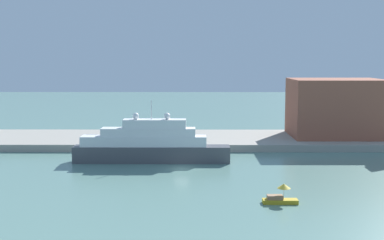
% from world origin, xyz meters
% --- Properties ---
extents(ground, '(400.00, 400.00, 0.00)m').
position_xyz_m(ground, '(0.00, 0.00, 0.00)').
color(ground, slate).
extents(quay_dock, '(110.00, 22.52, 1.50)m').
position_xyz_m(quay_dock, '(0.00, 27.26, 0.75)').
color(quay_dock, gray).
rests_on(quay_dock, ground).
extents(large_yacht, '(28.61, 3.67, 11.38)m').
position_xyz_m(large_yacht, '(-6.04, 6.01, 3.16)').
color(large_yacht, '#4C4C51').
rests_on(large_yacht, ground).
extents(small_motorboat, '(4.64, 1.75, 2.66)m').
position_xyz_m(small_motorboat, '(13.50, -21.10, 0.94)').
color(small_motorboat, '#B7991E').
rests_on(small_motorboat, ground).
extents(harbor_building, '(19.95, 15.32, 12.87)m').
position_xyz_m(harbor_building, '(33.84, 28.19, 7.93)').
color(harbor_building, '#93513D').
rests_on(harbor_building, quay_dock).
extents(parked_car, '(3.80, 1.82, 1.40)m').
position_xyz_m(parked_car, '(-19.51, 20.26, 2.09)').
color(parked_car, '#B21E1E').
rests_on(parked_car, quay_dock).
extents(person_figure, '(0.36, 0.36, 1.66)m').
position_xyz_m(person_figure, '(-14.64, 21.83, 2.26)').
color(person_figure, '#4C4C4C').
rests_on(person_figure, quay_dock).
extents(mooring_bollard, '(0.42, 0.42, 0.80)m').
position_xyz_m(mooring_bollard, '(0.01, 16.95, 1.90)').
color(mooring_bollard, black).
rests_on(mooring_bollard, quay_dock).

